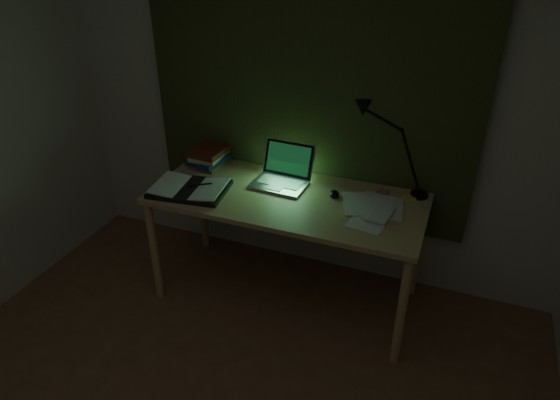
# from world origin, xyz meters

# --- Properties ---
(wall_back) EXTENTS (3.50, 0.00, 2.50)m
(wall_back) POSITION_xyz_m (0.00, 2.00, 1.25)
(wall_back) COLOR beige
(wall_back) RESTS_ON ground
(curtain) EXTENTS (2.20, 0.06, 2.00)m
(curtain) POSITION_xyz_m (0.00, 1.96, 1.45)
(curtain) COLOR #2F371B
(curtain) RESTS_ON wall_back
(desk) EXTENTS (1.71, 0.75, 0.78)m
(desk) POSITION_xyz_m (0.02, 1.54, 0.39)
(desk) COLOR tan
(desk) RESTS_ON floor
(laptop) EXTENTS (0.37, 0.41, 0.25)m
(laptop) POSITION_xyz_m (-0.08, 1.66, 0.91)
(laptop) COLOR silver
(laptop) RESTS_ON desk
(open_textbook) EXTENTS (0.51, 0.39, 0.04)m
(open_textbook) POSITION_xyz_m (-0.58, 1.39, 0.80)
(open_textbook) COLOR silver
(open_textbook) RESTS_ON desk
(book_stack) EXTENTS (0.24, 0.28, 0.14)m
(book_stack) POSITION_xyz_m (-0.64, 1.77, 0.85)
(book_stack) COLOR silver
(book_stack) RESTS_ON desk
(loose_papers) EXTENTS (0.40, 0.42, 0.02)m
(loose_papers) POSITION_xyz_m (0.55, 1.54, 0.79)
(loose_papers) COLOR silver
(loose_papers) RESTS_ON desk
(mouse) EXTENTS (0.09, 0.11, 0.03)m
(mouse) POSITION_xyz_m (0.30, 1.65, 0.80)
(mouse) COLOR black
(mouse) RESTS_ON desk
(sticky_yellow) EXTENTS (0.09, 0.09, 0.01)m
(sticky_yellow) POSITION_xyz_m (0.74, 1.80, 0.79)
(sticky_yellow) COLOR gold
(sticky_yellow) RESTS_ON desk
(sticky_pink) EXTENTS (0.08, 0.08, 0.01)m
(sticky_pink) POSITION_xyz_m (0.57, 1.81, 0.79)
(sticky_pink) COLOR #D3526E
(sticky_pink) RESTS_ON desk
(desk_lamp) EXTENTS (0.46, 0.40, 0.59)m
(desk_lamp) POSITION_xyz_m (0.79, 1.84, 1.08)
(desk_lamp) COLOR black
(desk_lamp) RESTS_ON desk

